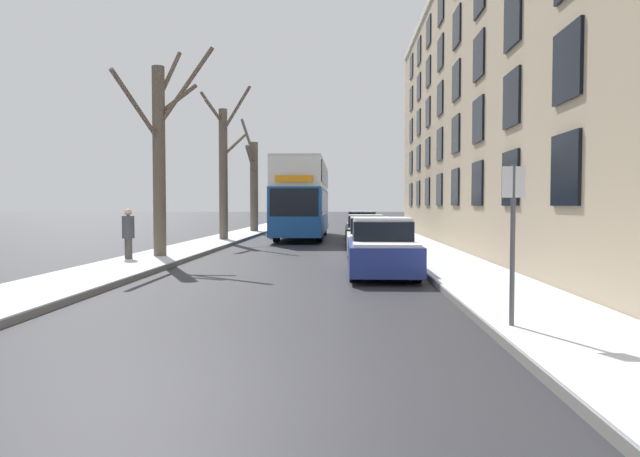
# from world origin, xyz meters

# --- Properties ---
(ground_plane) EXTENTS (320.00, 320.00, 0.00)m
(ground_plane) POSITION_xyz_m (0.00, 0.00, 0.00)
(ground_plane) COLOR #28282D
(sidewalk_left) EXTENTS (2.33, 130.00, 0.16)m
(sidewalk_left) POSITION_xyz_m (-4.79, 53.00, 0.08)
(sidewalk_left) COLOR slate
(sidewalk_left) RESTS_ON ground
(sidewalk_right) EXTENTS (2.33, 130.00, 0.16)m
(sidewalk_right) POSITION_xyz_m (4.79, 53.00, 0.08)
(sidewalk_right) COLOR slate
(sidewalk_right) RESTS_ON ground
(terrace_facade_right) EXTENTS (9.10, 38.02, 12.93)m
(terrace_facade_right) POSITION_xyz_m (10.45, 17.21, 6.47)
(terrace_facade_right) COLOR tan
(terrace_facade_right) RESTS_ON ground
(bare_tree_left_0) EXTENTS (2.69, 3.20, 7.24)m
(bare_tree_left_0) POSITION_xyz_m (-4.66, 13.60, 3.64)
(bare_tree_left_0) COLOR brown
(bare_tree_left_0) RESTS_ON ground
(bare_tree_left_1) EXTENTS (2.72, 3.60, 7.52)m
(bare_tree_left_1) POSITION_xyz_m (-4.50, 23.08, 3.75)
(bare_tree_left_1) COLOR brown
(bare_tree_left_1) RESTS_ON ground
(bare_tree_left_2) EXTENTS (1.35, 3.38, 7.77)m
(bare_tree_left_2) POSITION_xyz_m (-4.48, 32.44, 3.36)
(bare_tree_left_2) COLOR brown
(bare_tree_left_2) RESTS_ON ground
(double_decker_bus) EXTENTS (2.58, 11.68, 4.31)m
(double_decker_bus) POSITION_xyz_m (-0.79, 26.98, 2.44)
(double_decker_bus) COLOR #194C99
(double_decker_bus) RESTS_ON ground
(parked_car_0) EXTENTS (1.76, 4.37, 1.55)m
(parked_car_0) POSITION_xyz_m (2.55, 9.77, 0.71)
(parked_car_0) COLOR navy
(parked_car_0) RESTS_ON ground
(parked_car_1) EXTENTS (1.77, 4.24, 1.44)m
(parked_car_1) POSITION_xyz_m (2.55, 15.87, 0.66)
(parked_car_1) COLOR silver
(parked_car_1) RESTS_ON ground
(parked_car_2) EXTENTS (1.86, 3.91, 1.44)m
(parked_car_2) POSITION_xyz_m (2.55, 21.14, 0.66)
(parked_car_2) COLOR black
(parked_car_2) RESTS_ON ground
(parked_car_3) EXTENTS (1.74, 4.09, 1.54)m
(parked_car_3) POSITION_xyz_m (2.55, 26.85, 0.70)
(parked_car_3) COLOR silver
(parked_car_3) RESTS_ON ground
(oncoming_van) EXTENTS (2.10, 5.08, 2.25)m
(oncoming_van) POSITION_xyz_m (-1.76, 49.20, 1.22)
(oncoming_van) COLOR white
(oncoming_van) RESTS_ON ground
(pedestrian_left_sidewalk) EXTENTS (0.38, 0.38, 1.76)m
(pedestrian_left_sidewalk) POSITION_xyz_m (-5.36, 12.48, 0.97)
(pedestrian_left_sidewalk) COLOR #4C4742
(pedestrian_left_sidewalk) RESTS_ON ground
(street_sign_post) EXTENTS (0.32, 0.07, 2.45)m
(street_sign_post) POSITION_xyz_m (3.93, 2.70, 1.41)
(street_sign_post) COLOR #4C4F54
(street_sign_post) RESTS_ON ground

